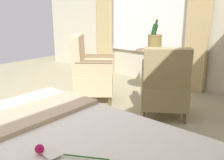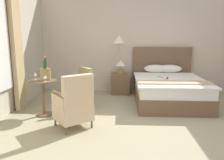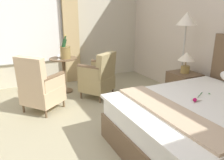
{
  "view_description": "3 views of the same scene",
  "coord_description": "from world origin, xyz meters",
  "px_view_note": "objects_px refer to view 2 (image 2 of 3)",
  "views": [
    {
      "loc": [
        1.23,
        2.57,
        1.33
      ],
      "look_at": [
        -0.6,
        1.02,
        0.65
      ],
      "focal_mm": 40.0,
      "sensor_mm": 36.0,
      "label": 1
    },
    {
      "loc": [
        -0.45,
        -3.63,
        1.59
      ],
      "look_at": [
        -0.7,
        1.23,
        0.64
      ],
      "focal_mm": 35.0,
      "sensor_mm": 36.0,
      "label": 2
    },
    {
      "loc": [
        2.35,
        -0.44,
        1.66
      ],
      "look_at": [
        -0.61,
        1.02,
        0.62
      ],
      "focal_mm": 35.0,
      "sensor_mm": 36.0,
      "label": 3
    }
  ],
  "objects_px": {
    "floor_lamp_brass": "(119,45)",
    "champagne_bucket": "(46,73)",
    "bed": "(168,88)",
    "wine_glass_near_bucket": "(35,74)",
    "side_table_round": "(43,94)",
    "armchair_by_window": "(78,90)",
    "armchair_facing_bed": "(74,105)",
    "nightstand": "(120,84)",
    "wine_glass_near_edge": "(45,77)",
    "bedside_lamp": "(121,65)"
  },
  "relations": [
    {
      "from": "wine_glass_near_edge",
      "to": "armchair_by_window",
      "type": "xyz_separation_m",
      "value": [
        0.52,
        0.65,
        -0.4
      ]
    },
    {
      "from": "bedside_lamp",
      "to": "armchair_by_window",
      "type": "distance_m",
      "value": 1.68
    },
    {
      "from": "bed",
      "to": "nightstand",
      "type": "xyz_separation_m",
      "value": [
        -1.2,
        0.73,
        -0.06
      ]
    },
    {
      "from": "armchair_by_window",
      "to": "bed",
      "type": "bearing_deg",
      "value": 15.71
    },
    {
      "from": "side_table_round",
      "to": "armchair_facing_bed",
      "type": "xyz_separation_m",
      "value": [
        0.77,
        -0.6,
        -0.03
      ]
    },
    {
      "from": "armchair_by_window",
      "to": "armchair_facing_bed",
      "type": "bearing_deg",
      "value": -82.37
    },
    {
      "from": "nightstand",
      "to": "champagne_bucket",
      "type": "height_order",
      "value": "champagne_bucket"
    },
    {
      "from": "floor_lamp_brass",
      "to": "wine_glass_near_bucket",
      "type": "height_order",
      "value": "floor_lamp_brass"
    },
    {
      "from": "side_table_round",
      "to": "armchair_by_window",
      "type": "height_order",
      "value": "armchair_by_window"
    },
    {
      "from": "bedside_lamp",
      "to": "armchair_by_window",
      "type": "height_order",
      "value": "bedside_lamp"
    },
    {
      "from": "bed",
      "to": "armchair_facing_bed",
      "type": "distance_m",
      "value": 2.64
    },
    {
      "from": "side_table_round",
      "to": "armchair_by_window",
      "type": "distance_m",
      "value": 0.81
    },
    {
      "from": "floor_lamp_brass",
      "to": "side_table_round",
      "type": "bearing_deg",
      "value": -129.35
    },
    {
      "from": "floor_lamp_brass",
      "to": "armchair_by_window",
      "type": "distance_m",
      "value": 1.84
    },
    {
      "from": "champagne_bucket",
      "to": "armchair_by_window",
      "type": "xyz_separation_m",
      "value": [
        0.56,
        0.5,
        -0.46
      ]
    },
    {
      "from": "side_table_round",
      "to": "wine_glass_near_bucket",
      "type": "relative_size",
      "value": 4.57
    },
    {
      "from": "wine_glass_near_bucket",
      "to": "armchair_facing_bed",
      "type": "bearing_deg",
      "value": -35.26
    },
    {
      "from": "bed",
      "to": "armchair_facing_bed",
      "type": "height_order",
      "value": "bed"
    },
    {
      "from": "bed",
      "to": "floor_lamp_brass",
      "type": "distance_m",
      "value": 1.77
    },
    {
      "from": "nightstand",
      "to": "wine_glass_near_bucket",
      "type": "height_order",
      "value": "wine_glass_near_bucket"
    },
    {
      "from": "champagne_bucket",
      "to": "bedside_lamp",
      "type": "bearing_deg",
      "value": 50.7
    },
    {
      "from": "bed",
      "to": "bedside_lamp",
      "type": "distance_m",
      "value": 1.48
    },
    {
      "from": "nightstand",
      "to": "armchair_by_window",
      "type": "bearing_deg",
      "value": -125.16
    },
    {
      "from": "wine_glass_near_bucket",
      "to": "wine_glass_near_edge",
      "type": "height_order",
      "value": "wine_glass_near_bucket"
    },
    {
      "from": "bed",
      "to": "bedside_lamp",
      "type": "height_order",
      "value": "bed"
    },
    {
      "from": "floor_lamp_brass",
      "to": "side_table_round",
      "type": "relative_size",
      "value": 2.25
    },
    {
      "from": "floor_lamp_brass",
      "to": "wine_glass_near_edge",
      "type": "height_order",
      "value": "floor_lamp_brass"
    },
    {
      "from": "wine_glass_near_edge",
      "to": "armchair_by_window",
      "type": "height_order",
      "value": "armchair_by_window"
    },
    {
      "from": "nightstand",
      "to": "side_table_round",
      "type": "height_order",
      "value": "side_table_round"
    },
    {
      "from": "nightstand",
      "to": "armchair_facing_bed",
      "type": "bearing_deg",
      "value": -107.6
    },
    {
      "from": "nightstand",
      "to": "wine_glass_near_edge",
      "type": "distance_m",
      "value": 2.51
    },
    {
      "from": "floor_lamp_brass",
      "to": "nightstand",
      "type": "bearing_deg",
      "value": 35.12
    },
    {
      "from": "bed",
      "to": "wine_glass_near_bucket",
      "type": "bearing_deg",
      "value": -159.66
    },
    {
      "from": "bedside_lamp",
      "to": "side_table_round",
      "type": "distance_m",
      "value": 2.45
    },
    {
      "from": "wine_glass_near_edge",
      "to": "bedside_lamp",
      "type": "bearing_deg",
      "value": 53.61
    },
    {
      "from": "bed",
      "to": "champagne_bucket",
      "type": "bearing_deg",
      "value": -157.84
    },
    {
      "from": "nightstand",
      "to": "wine_glass_near_edge",
      "type": "height_order",
      "value": "wine_glass_near_edge"
    },
    {
      "from": "wine_glass_near_bucket",
      "to": "armchair_by_window",
      "type": "bearing_deg",
      "value": 31.59
    },
    {
      "from": "side_table_round",
      "to": "armchair_by_window",
      "type": "bearing_deg",
      "value": 41.11
    },
    {
      "from": "nightstand",
      "to": "champagne_bucket",
      "type": "relative_size",
      "value": 1.2
    },
    {
      "from": "side_table_round",
      "to": "champagne_bucket",
      "type": "relative_size",
      "value": 1.53
    },
    {
      "from": "floor_lamp_brass",
      "to": "champagne_bucket",
      "type": "xyz_separation_m",
      "value": [
        -1.44,
        -1.79,
        -0.51
      ]
    },
    {
      "from": "floor_lamp_brass",
      "to": "armchair_by_window",
      "type": "height_order",
      "value": "floor_lamp_brass"
    },
    {
      "from": "nightstand",
      "to": "bedside_lamp",
      "type": "bearing_deg",
      "value": 180.0
    },
    {
      "from": "nightstand",
      "to": "wine_glass_near_edge",
      "type": "xyz_separation_m",
      "value": [
        -1.46,
        -1.98,
        0.53
      ]
    },
    {
      "from": "armchair_by_window",
      "to": "wine_glass_near_bucket",
      "type": "bearing_deg",
      "value": -148.41
    },
    {
      "from": "bedside_lamp",
      "to": "floor_lamp_brass",
      "type": "relative_size",
      "value": 0.23
    },
    {
      "from": "bedside_lamp",
      "to": "wine_glass_near_edge",
      "type": "bearing_deg",
      "value": -126.39
    },
    {
      "from": "armchair_by_window",
      "to": "nightstand",
      "type": "bearing_deg",
      "value": 54.84
    },
    {
      "from": "bedside_lamp",
      "to": "wine_glass_near_bucket",
      "type": "distance_m",
      "value": 2.49
    }
  ]
}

